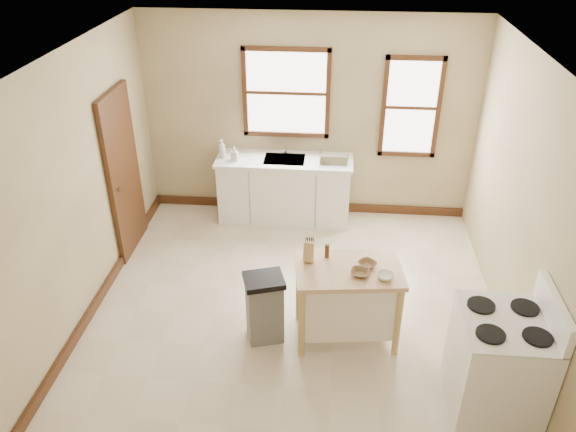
# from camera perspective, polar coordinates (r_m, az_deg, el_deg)

# --- Properties ---
(floor) EXTENTS (5.00, 5.00, 0.00)m
(floor) POSITION_cam_1_polar(r_m,az_deg,el_deg) (6.26, 0.47, -10.45)
(floor) COLOR beige
(floor) RESTS_ON ground
(ceiling) EXTENTS (5.00, 5.00, 0.00)m
(ceiling) POSITION_cam_1_polar(r_m,az_deg,el_deg) (4.92, 0.61, 15.13)
(ceiling) COLOR white
(ceiling) RESTS_ON ground
(wall_back) EXTENTS (4.50, 0.04, 2.80)m
(wall_back) POSITION_cam_1_polar(r_m,az_deg,el_deg) (7.73, 2.08, 9.88)
(wall_back) COLOR #CAB785
(wall_back) RESTS_ON ground
(wall_left) EXTENTS (0.04, 5.00, 2.80)m
(wall_left) POSITION_cam_1_polar(r_m,az_deg,el_deg) (6.04, -21.26, 1.67)
(wall_left) COLOR #CAB785
(wall_left) RESTS_ON ground
(wall_right) EXTENTS (0.04, 5.00, 2.80)m
(wall_right) POSITION_cam_1_polar(r_m,az_deg,el_deg) (5.75, 23.47, -0.28)
(wall_right) COLOR #CAB785
(wall_right) RESTS_ON ground
(window_main) EXTENTS (1.17, 0.06, 1.22)m
(window_main) POSITION_cam_1_polar(r_m,az_deg,el_deg) (7.61, -0.18, 12.38)
(window_main) COLOR #3E1F10
(window_main) RESTS_ON wall_back
(window_side) EXTENTS (0.77, 0.06, 1.37)m
(window_side) POSITION_cam_1_polar(r_m,az_deg,el_deg) (7.69, 12.37, 10.69)
(window_side) COLOR #3E1F10
(window_side) RESTS_ON wall_back
(door_left) EXTENTS (0.06, 0.90, 2.10)m
(door_left) POSITION_cam_1_polar(r_m,az_deg,el_deg) (7.23, -16.37, 4.15)
(door_left) COLOR #3E1F10
(door_left) RESTS_ON ground
(baseboard_back) EXTENTS (4.50, 0.04, 0.12)m
(baseboard_back) POSITION_cam_1_polar(r_m,az_deg,el_deg) (8.26, 1.90, 1.05)
(baseboard_back) COLOR #3E1F10
(baseboard_back) RESTS_ON ground
(baseboard_left) EXTENTS (0.04, 5.00, 0.12)m
(baseboard_left) POSITION_cam_1_polar(r_m,az_deg,el_deg) (6.73, -18.93, -8.40)
(baseboard_left) COLOR #3E1F10
(baseboard_left) RESTS_ON ground
(sink_counter) EXTENTS (1.86, 0.62, 0.92)m
(sink_counter) POSITION_cam_1_polar(r_m,az_deg,el_deg) (7.85, -0.36, 2.75)
(sink_counter) COLOR white
(sink_counter) RESTS_ON ground
(faucet) EXTENTS (0.03, 0.03, 0.22)m
(faucet) POSITION_cam_1_polar(r_m,az_deg,el_deg) (7.77, -0.24, 7.09)
(faucet) COLOR silver
(faucet) RESTS_ON sink_counter
(soap_bottle_a) EXTENTS (0.13, 0.13, 0.26)m
(soap_bottle_a) POSITION_cam_1_polar(r_m,az_deg,el_deg) (7.71, -6.73, 6.83)
(soap_bottle_a) COLOR #B2B2B2
(soap_bottle_a) RESTS_ON sink_counter
(soap_bottle_b) EXTENTS (0.09, 0.10, 0.19)m
(soap_bottle_b) POSITION_cam_1_polar(r_m,az_deg,el_deg) (7.62, -5.46, 6.34)
(soap_bottle_b) COLOR #B2B2B2
(soap_bottle_b) RESTS_ON sink_counter
(dish_rack) EXTENTS (0.45, 0.39, 0.10)m
(dish_rack) POSITION_cam_1_polar(r_m,az_deg,el_deg) (7.56, 4.68, 5.79)
(dish_rack) COLOR silver
(dish_rack) RESTS_ON sink_counter
(kitchen_island) EXTENTS (1.12, 0.79, 0.86)m
(kitchen_island) POSITION_cam_1_polar(r_m,az_deg,el_deg) (5.83, 5.98, -8.76)
(kitchen_island) COLOR tan
(kitchen_island) RESTS_ON ground
(knife_block) EXTENTS (0.11, 0.11, 0.20)m
(knife_block) POSITION_cam_1_polar(r_m,az_deg,el_deg) (5.60, 2.13, -3.68)
(knife_block) COLOR tan
(knife_block) RESTS_ON kitchen_island
(pepper_grinder) EXTENTS (0.05, 0.05, 0.15)m
(pepper_grinder) POSITION_cam_1_polar(r_m,az_deg,el_deg) (5.67, 3.98, -3.57)
(pepper_grinder) COLOR #442712
(pepper_grinder) RESTS_ON kitchen_island
(bowl_a) EXTENTS (0.21, 0.21, 0.04)m
(bowl_a) POSITION_cam_1_polar(r_m,az_deg,el_deg) (5.49, 7.33, -5.76)
(bowl_a) COLOR brown
(bowl_a) RESTS_ON kitchen_island
(bowl_b) EXTENTS (0.24, 0.24, 0.04)m
(bowl_b) POSITION_cam_1_polar(r_m,az_deg,el_deg) (5.62, 8.06, -4.86)
(bowl_b) COLOR brown
(bowl_b) RESTS_ON kitchen_island
(bowl_c) EXTENTS (0.18, 0.18, 0.05)m
(bowl_c) POSITION_cam_1_polar(r_m,az_deg,el_deg) (5.47, 9.84, -6.04)
(bowl_c) COLOR white
(bowl_c) RESTS_ON kitchen_island
(trash_bin) EXTENTS (0.47, 0.43, 0.76)m
(trash_bin) POSITION_cam_1_polar(r_m,az_deg,el_deg) (5.81, -2.40, -9.32)
(trash_bin) COLOR slate
(trash_bin) RESTS_ON ground
(gas_stove) EXTENTS (0.79, 0.81, 1.26)m
(gas_stove) POSITION_cam_1_polar(r_m,az_deg,el_deg) (5.29, 20.73, -12.93)
(gas_stove) COLOR white
(gas_stove) RESTS_ON ground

